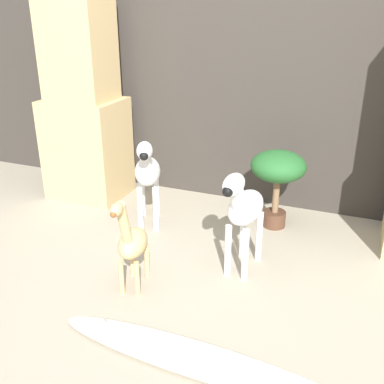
{
  "coord_description": "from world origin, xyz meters",
  "views": [
    {
      "loc": [
        0.78,
        -1.76,
        1.46
      ],
      "look_at": [
        -0.18,
        0.63,
        0.36
      ],
      "focal_mm": 42.0,
      "sensor_mm": 36.0,
      "label": 1
    }
  ],
  "objects_px": {
    "zebra_left": "(147,171)",
    "potted_palm_front": "(278,171)",
    "giraffe_figurine": "(131,242)",
    "surfboard": "(192,357)",
    "zebra_right": "(243,208)"
  },
  "relations": [
    {
      "from": "giraffe_figurine",
      "to": "zebra_right",
      "type": "bearing_deg",
      "value": 37.23
    },
    {
      "from": "zebra_left",
      "to": "potted_palm_front",
      "type": "xyz_separation_m",
      "value": [
        0.82,
        0.32,
        0.01
      ]
    },
    {
      "from": "giraffe_figurine",
      "to": "surfboard",
      "type": "bearing_deg",
      "value": -38.15
    },
    {
      "from": "potted_palm_front",
      "to": "giraffe_figurine",
      "type": "bearing_deg",
      "value": -118.84
    },
    {
      "from": "zebra_left",
      "to": "potted_palm_front",
      "type": "bearing_deg",
      "value": 21.29
    },
    {
      "from": "zebra_left",
      "to": "giraffe_figurine",
      "type": "height_order",
      "value": "zebra_left"
    },
    {
      "from": "zebra_left",
      "to": "potted_palm_front",
      "type": "distance_m",
      "value": 0.88
    },
    {
      "from": "giraffe_figurine",
      "to": "potted_palm_front",
      "type": "distance_m",
      "value": 1.17
    },
    {
      "from": "zebra_left",
      "to": "potted_palm_front",
      "type": "relative_size",
      "value": 1.2
    },
    {
      "from": "giraffe_figurine",
      "to": "potted_palm_front",
      "type": "xyz_separation_m",
      "value": [
        0.56,
        1.02,
        0.13
      ]
    },
    {
      "from": "giraffe_figurine",
      "to": "surfboard",
      "type": "height_order",
      "value": "giraffe_figurine"
    },
    {
      "from": "zebra_left",
      "to": "surfboard",
      "type": "height_order",
      "value": "zebra_left"
    },
    {
      "from": "giraffe_figurine",
      "to": "surfboard",
      "type": "xyz_separation_m",
      "value": [
        0.51,
        -0.4,
        -0.26
      ]
    },
    {
      "from": "zebra_right",
      "to": "zebra_left",
      "type": "height_order",
      "value": "same"
    },
    {
      "from": "zebra_left",
      "to": "potted_palm_front",
      "type": "height_order",
      "value": "zebra_left"
    }
  ]
}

